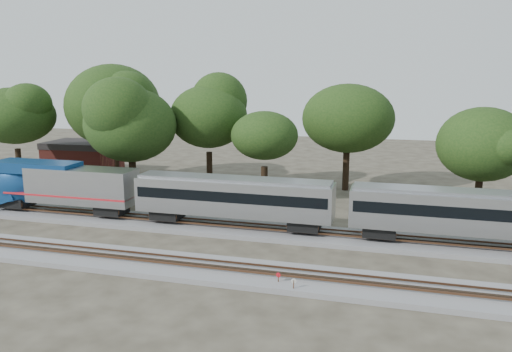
{
  "coord_description": "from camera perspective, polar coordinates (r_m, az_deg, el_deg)",
  "views": [
    {
      "loc": [
        11.94,
        -36.95,
        14.52
      ],
      "look_at": [
        0.49,
        5.0,
        5.63
      ],
      "focal_mm": 35.0,
      "sensor_mm": 36.0,
      "label": 1
    }
  ],
  "objects": [
    {
      "name": "brick_building",
      "position": [
        78.4,
        -19.16,
        2.03
      ],
      "size": [
        10.24,
        7.42,
        4.8
      ],
      "rotation": [
        0.0,
        0.0,
        0.04
      ],
      "color": "maroon",
      "rests_on": "ground"
    },
    {
      "name": "switch_stand_white",
      "position": [
        34.31,
        4.32,
        -12.23
      ],
      "size": [
        0.34,
        0.14,
        1.1
      ],
      "rotation": [
        0.0,
        0.0,
        0.33
      ],
      "color": "#512D19",
      "rests_on": "ground"
    },
    {
      "name": "tree_2",
      "position": [
        58.91,
        -14.16,
        5.67
      ],
      "size": [
        8.99,
        8.99,
        12.67
      ],
      "color": "black",
      "rests_on": "ground"
    },
    {
      "name": "ground",
      "position": [
        41.46,
        -2.51,
        -8.95
      ],
      "size": [
        160.0,
        160.0,
        0.0
      ],
      "primitive_type": "plane",
      "color": "#383328",
      "rests_on": "ground"
    },
    {
      "name": "switch_stand_red",
      "position": [
        35.25,
        2.57,
        -11.57
      ],
      "size": [
        0.33,
        0.12,
        1.07
      ],
      "rotation": [
        0.0,
        0.0,
        -0.27
      ],
      "color": "#512D19",
      "rests_on": "ground"
    },
    {
      "name": "switch_lever",
      "position": [
        34.75,
        6.7,
        -12.95
      ],
      "size": [
        0.5,
        0.31,
        0.3
      ],
      "primitive_type": "cube",
      "rotation": [
        0.0,
        0.0,
        0.01
      ],
      "color": "#512D19",
      "rests_on": "ground"
    },
    {
      "name": "tree_4",
      "position": [
        56.31,
        0.97,
        4.63
      ],
      "size": [
        7.87,
        7.87,
        11.1
      ],
      "color": "black",
      "rests_on": "ground"
    },
    {
      "name": "track_far",
      "position": [
        46.82,
        -0.26,
        -6.24
      ],
      "size": [
        160.0,
        5.0,
        0.73
      ],
      "color": "slate",
      "rests_on": "ground"
    },
    {
      "name": "tree_1",
      "position": [
        69.21,
        -15.95,
        7.74
      ],
      "size": [
        10.62,
        10.62,
        14.97
      ],
      "color": "black",
      "rests_on": "ground"
    },
    {
      "name": "tree_6",
      "position": [
        54.91,
        24.48,
        3.29
      ],
      "size": [
        7.76,
        7.76,
        10.94
      ],
      "color": "black",
      "rests_on": "ground"
    },
    {
      "name": "tree_0",
      "position": [
        71.65,
        -25.89,
        6.2
      ],
      "size": [
        9.42,
        9.42,
        13.29
      ],
      "color": "black",
      "rests_on": "ground"
    },
    {
      "name": "tree_5",
      "position": [
        63.38,
        10.44,
        6.47
      ],
      "size": [
        9.27,
        9.27,
        13.08
      ],
      "color": "black",
      "rests_on": "ground"
    },
    {
      "name": "track_near",
      "position": [
        37.86,
        -4.39,
        -10.69
      ],
      "size": [
        160.0,
        5.0,
        0.73
      ],
      "color": "slate",
      "rests_on": "ground"
    },
    {
      "name": "tree_3",
      "position": [
        61.45,
        -5.45,
        6.75
      ],
      "size": [
        9.59,
        9.59,
        13.52
      ],
      "color": "black",
      "rests_on": "ground"
    }
  ]
}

